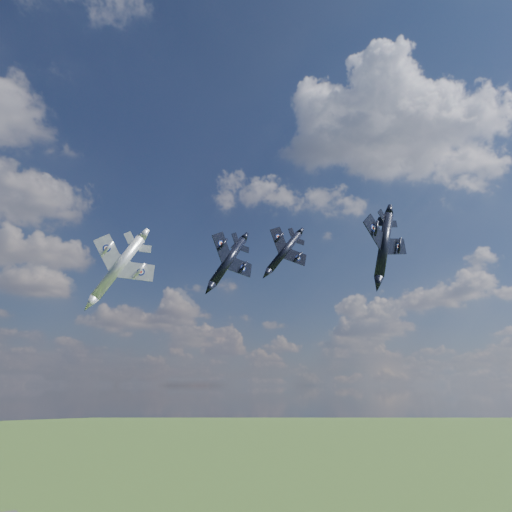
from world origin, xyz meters
TOP-DOWN VIEW (x-y plane):
  - jet_lead_navy at (-5.87, 7.90)m, footprint 10.28×13.61m
  - jet_right_navy at (18.69, 0.09)m, footprint 13.07×16.89m
  - jet_high_navy at (14.12, 20.55)m, footprint 11.34×15.24m
  - jet_left_silver at (-16.53, 24.17)m, footprint 16.77×19.55m

SIDE VIEW (x-z plane):
  - jet_lead_navy at x=-5.87m, z-range 75.81..83.28m
  - jet_left_silver at x=-16.53m, z-range 75.78..85.05m
  - jet_right_navy at x=18.69m, z-range 80.69..87.45m
  - jet_high_navy at x=14.12m, z-range 82.45..91.20m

